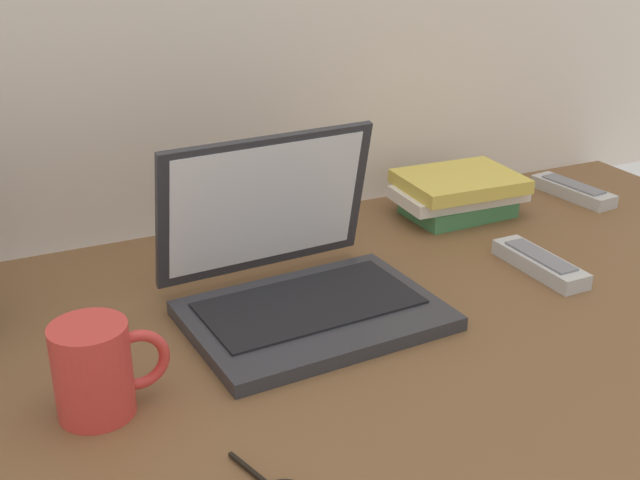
% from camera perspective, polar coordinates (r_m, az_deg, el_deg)
% --- Properties ---
extents(desk, '(1.60, 0.76, 0.03)m').
position_cam_1_polar(desk, '(1.01, 0.07, -7.02)').
color(desk, brown).
rests_on(desk, ground).
extents(laptop, '(0.32, 0.29, 0.21)m').
position_cam_1_polar(laptop, '(1.04, -1.75, -2.52)').
color(laptop, '#2D2D33').
rests_on(laptop, desk).
extents(coffee_mug, '(0.12, 0.08, 0.10)m').
position_cam_1_polar(coffee_mug, '(0.86, -15.50, -8.72)').
color(coffee_mug, red).
rests_on(coffee_mug, desk).
extents(remote_control_near, '(0.06, 0.16, 0.02)m').
position_cam_1_polar(remote_control_near, '(1.50, 17.38, 3.34)').
color(remote_control_near, '#B7B7B7').
rests_on(remote_control_near, desk).
extents(remote_control_far, '(0.05, 0.16, 0.02)m').
position_cam_1_polar(remote_control_far, '(1.19, 15.22, -1.59)').
color(remote_control_far, '#B7B7B7').
rests_on(remote_control_far, desk).
extents(book_stack, '(0.21, 0.16, 0.07)m').
position_cam_1_polar(book_stack, '(1.36, 9.76, 3.27)').
color(book_stack, '#3F7F4C').
rests_on(book_stack, desk).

